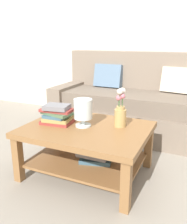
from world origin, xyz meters
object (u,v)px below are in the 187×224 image
object	(u,v)px
coffee_table	(87,141)
glass_hurricane_vase	(83,110)
flower_pitcher	(120,112)
book_stack_main	(57,115)
couch	(139,106)

from	to	relation	value
coffee_table	glass_hurricane_vase	world-z (taller)	glass_hurricane_vase
glass_hurricane_vase	flower_pitcher	world-z (taller)	flower_pitcher
book_stack_main	glass_hurricane_vase	distance (m)	0.27
book_stack_main	glass_hurricane_vase	size ratio (longest dim) A/B	1.24
book_stack_main	flower_pitcher	distance (m)	0.59
couch	book_stack_main	distance (m)	1.37
glass_hurricane_vase	flower_pitcher	distance (m)	0.33
coffee_table	book_stack_main	bearing A→B (deg)	-175.95
glass_hurricane_vase	flower_pitcher	size ratio (longest dim) A/B	0.72
couch	flower_pitcher	size ratio (longest dim) A/B	6.36
flower_pitcher	coffee_table	bearing A→B (deg)	-150.92
book_stack_main	flower_pitcher	xyz separation A→B (m)	(0.56, 0.17, 0.05)
book_stack_main	coffee_table	bearing A→B (deg)	4.05
coffee_table	flower_pitcher	bearing A→B (deg)	29.08
couch	book_stack_main	xyz separation A→B (m)	(-0.45, -1.28, 0.18)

